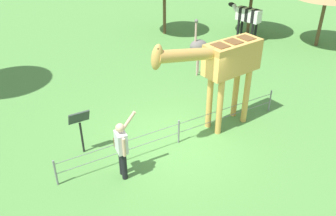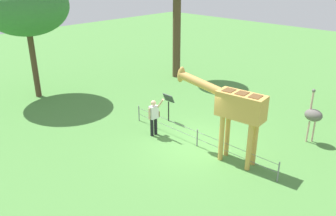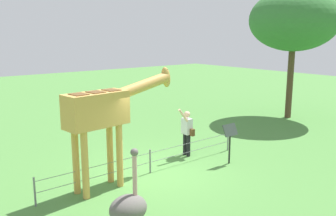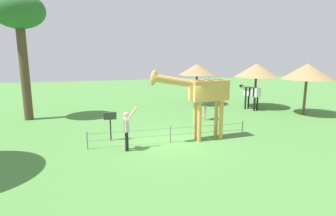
% 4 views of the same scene
% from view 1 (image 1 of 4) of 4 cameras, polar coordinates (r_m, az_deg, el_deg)
% --- Properties ---
extents(ground_plane, '(60.00, 60.00, 0.00)m').
position_cam_1_polar(ground_plane, '(10.42, 1.43, -5.23)').
color(ground_plane, '#4C843D').
extents(giraffe, '(3.64, 0.88, 3.21)m').
position_cam_1_polar(giraffe, '(10.12, 9.03, 7.07)').
color(giraffe, gold).
rests_on(giraffe, ground_plane).
extents(visitor, '(0.62, 0.59, 1.74)m').
position_cam_1_polar(visitor, '(8.75, -7.43, -6.19)').
color(visitor, black).
rests_on(visitor, ground_plane).
extents(zebra, '(0.80, 1.82, 1.66)m').
position_cam_1_polar(zebra, '(18.01, 12.54, 14.14)').
color(zebra, black).
rests_on(zebra, ground_plane).
extents(ostrich, '(0.70, 0.56, 2.25)m').
position_cam_1_polar(ostrich, '(13.89, 4.89, 9.83)').
color(ostrich, '#CC9E93').
rests_on(ostrich, ground_plane).
extents(info_sign, '(0.56, 0.21, 1.32)m').
position_cam_1_polar(info_sign, '(9.74, -13.94, -2.36)').
color(info_sign, black).
rests_on(info_sign, ground_plane).
extents(wire_fence, '(7.05, 0.05, 0.75)m').
position_cam_1_polar(wire_fence, '(10.13, 1.73, -3.64)').
color(wire_fence, slate).
rests_on(wire_fence, ground_plane).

